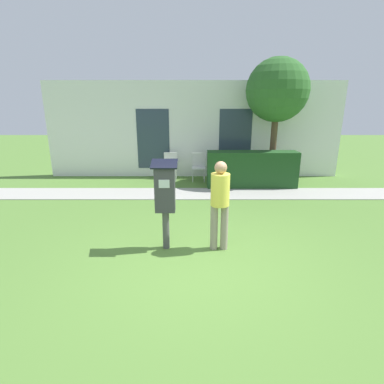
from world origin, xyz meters
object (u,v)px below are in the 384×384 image
at_px(outdoor_chair_middle, 198,165).
at_px(outdoor_chair_left, 170,164).
at_px(parking_meter, 165,194).
at_px(person_standing, 219,199).

bearing_deg(outdoor_chair_middle, outdoor_chair_left, 159.41).
bearing_deg(outdoor_chair_middle, parking_meter, -112.72).
xyz_separation_m(outdoor_chair_left, outdoor_chair_middle, (0.94, -0.09, 0.00)).
distance_m(parking_meter, person_standing, 0.94).
bearing_deg(outdoor_chair_left, person_standing, -82.86).
relative_size(parking_meter, person_standing, 1.01).
distance_m(parking_meter, outdoor_chair_middle, 4.97).
xyz_separation_m(parking_meter, outdoor_chair_middle, (0.67, 4.90, -0.49)).
height_order(person_standing, outdoor_chair_left, person_standing).
relative_size(outdoor_chair_left, outdoor_chair_middle, 1.00).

